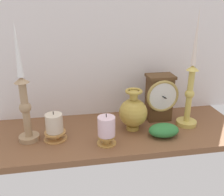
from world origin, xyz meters
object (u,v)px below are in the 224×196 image
(candlestick_tall_center, at_px, (24,102))
(brass_vase_bulbous, at_px, (133,112))
(pillar_candle_near_clock, at_px, (106,129))
(pillar_candle_front, at_px, (55,127))
(candlestick_tall_left, at_px, (190,91))
(mantel_clock, at_px, (160,97))

(candlestick_tall_center, relative_size, brass_vase_bulbous, 2.53)
(pillar_candle_near_clock, bearing_deg, pillar_candle_front, 160.59)
(candlestick_tall_left, bearing_deg, candlestick_tall_center, -178.86)
(candlestick_tall_center, bearing_deg, pillar_candle_front, -5.77)
(candlestick_tall_center, bearing_deg, candlestick_tall_left, 1.14)
(candlestick_tall_center, height_order, brass_vase_bulbous, candlestick_tall_center)
(candlestick_tall_center, bearing_deg, brass_vase_bulbous, 2.95)
(brass_vase_bulbous, bearing_deg, pillar_candle_front, -174.32)
(mantel_clock, relative_size, brass_vase_bulbous, 1.18)
(mantel_clock, height_order, pillar_candle_near_clock, mantel_clock)
(candlestick_tall_center, distance_m, brass_vase_bulbous, 0.41)
(brass_vase_bulbous, xyz_separation_m, pillar_candle_front, (-0.30, -0.03, -0.03))
(candlestick_tall_center, height_order, pillar_candle_front, candlestick_tall_center)
(pillar_candle_front, bearing_deg, candlestick_tall_center, 174.23)
(candlestick_tall_left, distance_m, candlestick_tall_center, 0.63)
(candlestick_tall_center, height_order, pillar_candle_near_clock, candlestick_tall_center)
(mantel_clock, bearing_deg, pillar_candle_near_clock, -147.42)
(candlestick_tall_left, bearing_deg, pillar_candle_front, -177.62)
(brass_vase_bulbous, bearing_deg, candlestick_tall_left, -2.01)
(brass_vase_bulbous, height_order, pillar_candle_near_clock, brass_vase_bulbous)
(candlestick_tall_left, xyz_separation_m, pillar_candle_near_clock, (-0.35, -0.09, -0.09))
(candlestick_tall_center, xyz_separation_m, pillar_candle_near_clock, (0.28, -0.07, -0.10))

